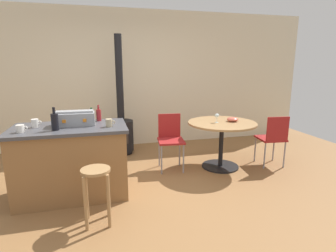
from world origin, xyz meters
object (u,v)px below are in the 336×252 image
kitchen_island (72,161)px  cup_0 (35,123)px  cup_2 (20,129)px  serving_bowl (233,119)px  cup_1 (109,123)px  wooden_stool (96,185)px  toolbox (75,118)px  bottle_0 (99,115)px  wine_glass (217,116)px  folding_chair_near (170,137)px  bottle_1 (92,116)px  folding_chair_far (273,137)px  bottle_2 (55,121)px  wood_stove (121,127)px  dining_table (222,133)px

kitchen_island → cup_0: bearing=172.1°
cup_2 → serving_bowl: bearing=11.4°
serving_bowl → cup_1: bearing=-164.3°
wooden_stool → toolbox: bearing=105.8°
wooden_stool → cup_2: 1.10m
wooden_stool → bottle_0: (0.06, 1.00, 0.55)m
wine_glass → cup_1: bearing=-162.2°
wooden_stool → bottle_0: bearing=86.6°
bottle_0 → wine_glass: size_ratio=1.50×
folding_chair_near → cup_2: size_ratio=7.14×
bottle_1 → serving_bowl: (2.16, 0.14, -0.19)m
folding_chair_near → serving_bowl: bearing=-9.2°
folding_chair_far → cup_1: size_ratio=7.36×
bottle_0 → bottle_1: bottle_0 is taller
bottle_2 → cup_1: bottle_2 is taller
cup_0 → cup_2: (-0.11, -0.22, -0.01)m
toolbox → bottle_1: (0.20, 0.21, -0.02)m
folding_chair_near → folding_chair_far: (1.64, -0.33, -0.02)m
cup_1 → wood_stove: bearing=80.7°
toolbox → bottle_1: same height
cup_2 → wooden_stool: bearing=-35.6°
toolbox → wine_glass: toolbox is taller
wooden_stool → serving_bowl: size_ratio=3.39×
folding_chair_far → cup_1: (-2.60, -0.38, 0.45)m
dining_table → cup_1: (-1.77, -0.54, 0.37)m
folding_chair_near → serving_bowl: folding_chair_near is taller
wine_glass → wood_stove: bearing=141.4°
bottle_2 → cup_0: bearing=140.0°
bottle_0 → wine_glass: bearing=4.6°
wood_stove → toolbox: 1.68m
wine_glass → bottle_0: bearing=-175.4°
wooden_stool → bottle_0: bottle_0 is taller
cup_1 → cup_2: size_ratio=0.95×
wooden_stool → wood_stove: 2.31m
cup_1 → cup_2: cup_1 is taller
folding_chair_far → wood_stove: (-2.33, 1.28, 0.01)m
folding_chair_near → wine_glass: 0.81m
folding_chair_near → wood_stove: size_ratio=0.40×
cup_2 → serving_bowl: size_ratio=0.68×
dining_table → cup_1: 1.89m
wine_glass → bottle_1: bearing=-176.0°
cup_0 → bottle_0: bearing=15.7°
cup_2 → wine_glass: bearing=12.3°
cup_2 → serving_bowl: (2.93, 0.59, -0.16)m
kitchen_island → folding_chair_far: size_ratio=1.61×
folding_chair_near → folding_chair_far: size_ratio=1.03×
wooden_stool → folding_chair_far: bearing=19.5°
wood_stove → bottle_0: (-0.39, -1.26, 0.47)m
cup_1 → cup_2: 0.97m
folding_chair_far → toolbox: 3.05m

